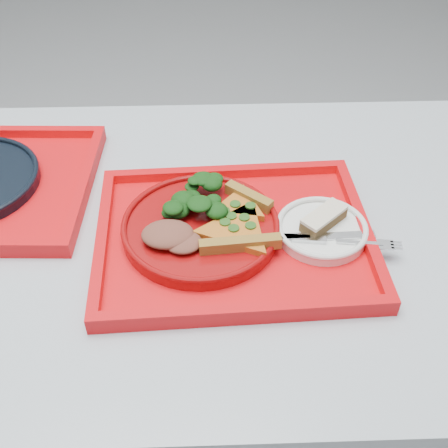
{
  "coord_description": "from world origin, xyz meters",
  "views": [
    {
      "loc": [
        0.23,
        -0.72,
        1.4
      ],
      "look_at": [
        0.25,
        -0.04,
        0.78
      ],
      "focal_mm": 45.0,
      "sensor_mm": 36.0,
      "label": 1
    }
  ],
  "objects": [
    {
      "name": "ground",
      "position": [
        0.0,
        0.0,
        0.0
      ],
      "size": [
        10.0,
        10.0,
        0.0
      ],
      "primitive_type": "plane",
      "color": "#94979C",
      "rests_on": "ground"
    },
    {
      "name": "table",
      "position": [
        0.0,
        0.0,
        0.68
      ],
      "size": [
        1.6,
        0.8,
        0.75
      ],
      "color": "#A6B0BA",
      "rests_on": "ground"
    },
    {
      "name": "tray_main",
      "position": [
        0.27,
        -0.05,
        0.76
      ],
      "size": [
        0.46,
        0.37,
        0.01
      ],
      "primitive_type": "cube",
      "rotation": [
        0.0,
        0.0,
        0.04
      ],
      "color": "red",
      "rests_on": "table"
    },
    {
      "name": "dinner_plate",
      "position": [
        0.21,
        -0.04,
        0.77
      ],
      "size": [
        0.26,
        0.26,
        0.02
      ],
      "primitive_type": "cylinder",
      "color": "maroon",
      "rests_on": "tray_main"
    },
    {
      "name": "side_plate",
      "position": [
        0.41,
        -0.05,
        0.77
      ],
      "size": [
        0.15,
        0.15,
        0.01
      ],
      "primitive_type": "cylinder",
      "color": "white",
      "rests_on": "tray_main"
    },
    {
      "name": "pizza_slice_a",
      "position": [
        0.27,
        -0.06,
        0.79
      ],
      "size": [
        0.14,
        0.16,
        0.02
      ],
      "primitive_type": null,
      "rotation": [
        0.0,
        0.0,
        1.66
      ],
      "color": "gold",
      "rests_on": "dinner_plate"
    },
    {
      "name": "pizza_slice_b",
      "position": [
        0.28,
        0.0,
        0.79
      ],
      "size": [
        0.14,
        0.14,
        0.02
      ],
      "primitive_type": null,
      "rotation": [
        0.0,
        0.0,
        4.0
      ],
      "color": "gold",
      "rests_on": "dinner_plate"
    },
    {
      "name": "salad_heap",
      "position": [
        0.2,
        0.02,
        0.8
      ],
      "size": [
        0.1,
        0.09,
        0.05
      ],
      "primitive_type": "ellipsoid",
      "color": "black",
      "rests_on": "dinner_plate"
    },
    {
      "name": "meat_portion",
      "position": [
        0.16,
        -0.07,
        0.79
      ],
      "size": [
        0.08,
        0.07,
        0.03
      ],
      "primitive_type": "ellipsoid",
      "color": "brown",
      "rests_on": "dinner_plate"
    },
    {
      "name": "dessert_bar",
      "position": [
        0.42,
        -0.04,
        0.79
      ],
      "size": [
        0.09,
        0.08,
        0.02
      ],
      "rotation": [
        0.0,
        0.0,
        0.74
      ],
      "color": "#442E16",
      "rests_on": "side_plate"
    },
    {
      "name": "knife",
      "position": [
        0.4,
        -0.07,
        0.78
      ],
      "size": [
        0.19,
        0.02,
        0.01
      ],
      "primitive_type": "cube",
      "rotation": [
        0.0,
        0.0,
        0.03
      ],
      "color": "silver",
      "rests_on": "side_plate"
    },
    {
      "name": "fork",
      "position": [
        0.43,
        -0.08,
        0.78
      ],
      "size": [
        0.19,
        0.05,
        0.01
      ],
      "primitive_type": "cube",
      "rotation": [
        0.0,
        0.0,
        -0.13
      ],
      "color": "silver",
      "rests_on": "side_plate"
    }
  ]
}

